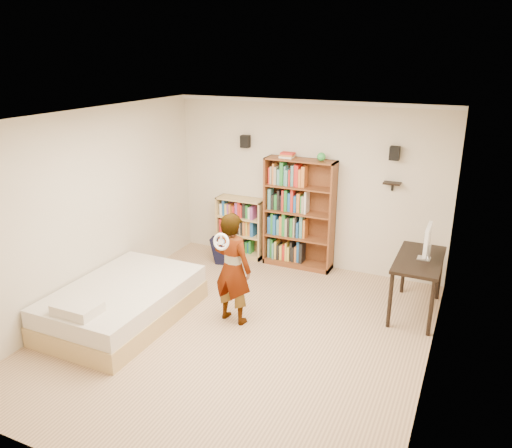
{
  "coord_description": "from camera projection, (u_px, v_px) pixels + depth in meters",
  "views": [
    {
      "loc": [
        2.5,
        -4.93,
        3.39
      ],
      "look_at": [
        -0.03,
        0.6,
        1.28
      ],
      "focal_mm": 35.0,
      "sensor_mm": 36.0,
      "label": 1
    }
  ],
  "objects": [
    {
      "name": "room_shell",
      "position": [
        237.0,
        201.0,
        5.75
      ],
      "size": [
        4.52,
        5.02,
        2.71
      ],
      "color": "beige",
      "rests_on": "ground"
    },
    {
      "name": "ground",
      "position": [
        239.0,
        334.0,
        6.33
      ],
      "size": [
        4.5,
        5.0,
        0.01
      ],
      "primitive_type": "cube",
      "color": "tan",
      "rests_on": "ground"
    },
    {
      "name": "low_bookshelf",
      "position": [
        241.0,
        227.0,
        8.61
      ],
      "size": [
        0.83,
        0.31,
        1.04
      ],
      "primitive_type": null,
      "color": "tan",
      "rests_on": "ground"
    },
    {
      "name": "computer_desk",
      "position": [
        416.0,
        285.0,
        6.73
      ],
      "size": [
        0.59,
        1.17,
        0.8
      ],
      "primitive_type": null,
      "color": "black",
      "rests_on": "ground"
    },
    {
      "name": "navy_bag",
      "position": [
        223.0,
        249.0,
        8.37
      ],
      "size": [
        0.4,
        0.3,
        0.5
      ],
      "primitive_type": null,
      "rotation": [
        0.0,
        0.0,
        0.18
      ],
      "color": "black",
      "rests_on": "ground"
    },
    {
      "name": "imac",
      "position": [
        426.0,
        243.0,
        6.5
      ],
      "size": [
        0.1,
        0.46,
        0.46
      ],
      "primitive_type": null,
      "rotation": [
        0.0,
        0.0,
        0.02
      ],
      "color": "white",
      "rests_on": "computer_desk"
    },
    {
      "name": "speaker_left",
      "position": [
        245.0,
        141.0,
        8.15
      ],
      "size": [
        0.14,
        0.12,
        0.2
      ],
      "primitive_type": "cube",
      "color": "black",
      "rests_on": "room_shell"
    },
    {
      "name": "wall_shelf",
      "position": [
        392.0,
        183.0,
        7.36
      ],
      "size": [
        0.25,
        0.16,
        0.02
      ],
      "primitive_type": "cube",
      "color": "black",
      "rests_on": "room_shell"
    },
    {
      "name": "crown_molding",
      "position": [
        236.0,
        121.0,
        5.45
      ],
      "size": [
        4.5,
        5.0,
        0.06
      ],
      "color": "silver",
      "rests_on": "room_shell"
    },
    {
      "name": "person",
      "position": [
        232.0,
        268.0,
        6.41
      ],
      "size": [
        0.59,
        0.44,
        1.5
      ],
      "primitive_type": "imported",
      "rotation": [
        0.0,
        0.0,
        2.99
      ],
      "color": "black",
      "rests_on": "ground"
    },
    {
      "name": "tall_bookshelf",
      "position": [
        299.0,
        214.0,
        8.06
      ],
      "size": [
        1.14,
        0.33,
        1.8
      ],
      "primitive_type": null,
      "color": "brown",
      "rests_on": "ground"
    },
    {
      "name": "daybed",
      "position": [
        123.0,
        299.0,
        6.57
      ],
      "size": [
        1.36,
        2.09,
        0.62
      ],
      "primitive_type": null,
      "color": "beige",
      "rests_on": "ground"
    },
    {
      "name": "wii_wheel",
      "position": [
        221.0,
        242.0,
        6.02
      ],
      "size": [
        0.22,
        0.08,
        0.22
      ],
      "primitive_type": "torus",
      "rotation": [
        1.36,
        0.0,
        0.0
      ],
      "color": "white",
      "rests_on": "person"
    },
    {
      "name": "speaker_right",
      "position": [
        395.0,
        153.0,
        7.2
      ],
      "size": [
        0.14,
        0.12,
        0.2
      ],
      "primitive_type": "cube",
      "color": "black",
      "rests_on": "room_shell"
    }
  ]
}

